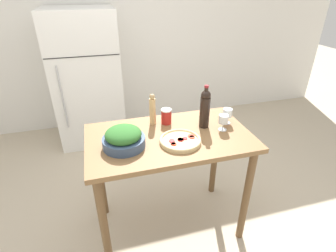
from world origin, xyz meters
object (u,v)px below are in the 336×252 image
wine_glass_far (227,114)px  pepper_mill (153,110)px  salad_bowl (124,138)px  refrigerator (87,79)px  wine_bottle (205,108)px  homemade_pizza (180,140)px  wine_glass_near (223,120)px  salt_canister (166,116)px

wine_glass_far → pepper_mill: 0.57m
pepper_mill → salad_bowl: bearing=-134.2°
refrigerator → salad_bowl: (0.24, -1.78, 0.15)m
refrigerator → wine_bottle: size_ratio=4.94×
wine_bottle → homemade_pizza: 0.33m
salad_bowl → refrigerator: bearing=97.5°
wine_glass_near → pepper_mill: bearing=153.7°
pepper_mill → refrigerator: bearing=107.9°
homemade_pizza → wine_glass_far: bearing=21.6°
wine_glass_near → salad_bowl: size_ratio=0.43×
wine_glass_near → salad_bowl: (-0.73, -0.03, -0.02)m
salad_bowl → salt_canister: 0.43m
salad_bowl → pepper_mill: bearing=45.8°
wine_glass_near → salad_bowl: salad_bowl is taller
wine_glass_near → wine_glass_far: (0.08, 0.09, 0.00)m
homemade_pizza → salt_canister: bearing=93.4°
salad_bowl → homemade_pizza: (0.37, -0.05, -0.05)m
salad_bowl → wine_bottle: bearing=10.5°
refrigerator → salad_bowl: 1.80m
refrigerator → salt_canister: (0.59, -1.54, 0.14)m
refrigerator → wine_glass_far: refrigerator is taller
refrigerator → homemade_pizza: bearing=-71.6°
salt_canister → wine_glass_near: bearing=-29.7°
salad_bowl → homemade_pizza: 0.38m
refrigerator → pepper_mill: size_ratio=6.61×
homemade_pizza → salad_bowl: bearing=171.7°
wine_glass_far → salt_canister: (-0.45, 0.12, -0.02)m
salt_canister → salad_bowl: bearing=-146.1°
wine_bottle → salt_canister: wine_bottle is taller
refrigerator → wine_glass_near: bearing=-61.2°
homemade_pizza → wine_glass_near: bearing=13.0°
wine_bottle → salt_canister: bearing=154.1°
wine_glass_near → salt_canister: wine_glass_near is taller
pepper_mill → salad_bowl: pepper_mill is taller
wine_glass_far → salt_canister: 0.47m
wine_glass_near → homemade_pizza: size_ratio=0.43×
homemade_pizza → refrigerator: bearing=108.4°
wine_bottle → refrigerator: bearing=117.0°
refrigerator → salad_bowl: refrigerator is taller
wine_glass_far → wine_bottle: bearing=-179.5°
wine_bottle → pepper_mill: size_ratio=1.34×
pepper_mill → salt_canister: size_ratio=2.06×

